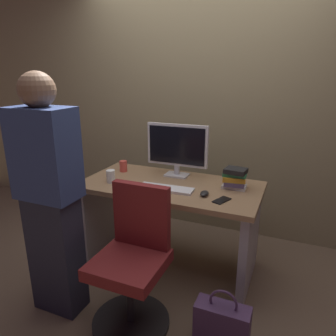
# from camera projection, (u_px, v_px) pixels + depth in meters

# --- Properties ---
(ground_plane) EXTENTS (9.00, 9.00, 0.00)m
(ground_plane) POSITION_uv_depth(u_px,v_px,m) (170.00, 264.00, 2.79)
(ground_plane) COLOR brown
(wall_back) EXTENTS (6.40, 0.10, 3.00)m
(wall_back) POSITION_uv_depth(u_px,v_px,m) (205.00, 85.00, 3.12)
(wall_back) COLOR #8C7F5B
(wall_back) RESTS_ON ground
(desk) EXTENTS (1.45, 0.73, 0.75)m
(desk) POSITION_uv_depth(u_px,v_px,m) (170.00, 210.00, 2.64)
(desk) COLOR #93704C
(desk) RESTS_ON ground
(office_chair) EXTENTS (0.52, 0.52, 0.94)m
(office_chair) POSITION_uv_depth(u_px,v_px,m) (133.00, 264.00, 2.06)
(office_chair) COLOR black
(office_chair) RESTS_ON ground
(person_at_desk) EXTENTS (0.40, 0.24, 1.64)m
(person_at_desk) POSITION_uv_depth(u_px,v_px,m) (50.00, 198.00, 2.06)
(person_at_desk) COLOR #262838
(person_at_desk) RESTS_ON ground
(monitor) EXTENTS (0.54, 0.14, 0.46)m
(monitor) POSITION_uv_depth(u_px,v_px,m) (177.00, 147.00, 2.69)
(monitor) COLOR silver
(monitor) RESTS_ON desk
(keyboard) EXTENTS (0.44, 0.15, 0.02)m
(keyboard) POSITION_uv_depth(u_px,v_px,m) (166.00, 188.00, 2.44)
(keyboard) COLOR white
(keyboard) RESTS_ON desk
(mouse) EXTENTS (0.06, 0.10, 0.03)m
(mouse) POSITION_uv_depth(u_px,v_px,m) (204.00, 193.00, 2.32)
(mouse) COLOR black
(mouse) RESTS_ON desk
(cup_near_keyboard) EXTENTS (0.07, 0.07, 0.10)m
(cup_near_keyboard) POSITION_uv_depth(u_px,v_px,m) (111.00, 176.00, 2.59)
(cup_near_keyboard) COLOR white
(cup_near_keyboard) RESTS_ON desk
(cup_by_monitor) EXTENTS (0.07, 0.07, 0.10)m
(cup_by_monitor) POSITION_uv_depth(u_px,v_px,m) (123.00, 166.00, 2.87)
(cup_by_monitor) COLOR #D84C3F
(cup_by_monitor) RESTS_ON desk
(book_stack) EXTENTS (0.19, 0.16, 0.17)m
(book_stack) POSITION_uv_depth(u_px,v_px,m) (235.00, 178.00, 2.45)
(book_stack) COLOR white
(book_stack) RESTS_ON desk
(cell_phone) EXTENTS (0.12, 0.16, 0.01)m
(cell_phone) POSITION_uv_depth(u_px,v_px,m) (222.00, 200.00, 2.23)
(cell_phone) COLOR black
(cell_phone) RESTS_ON desk
(handbag) EXTENTS (0.34, 0.14, 0.38)m
(handbag) POSITION_uv_depth(u_px,v_px,m) (222.00, 323.00, 1.96)
(handbag) COLOR #4C3356
(handbag) RESTS_ON ground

